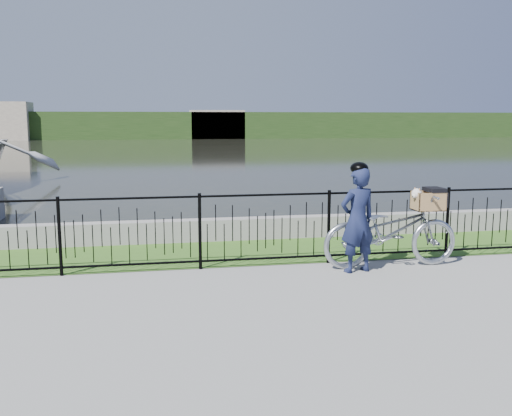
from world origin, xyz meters
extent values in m
plane|color=gray|center=(0.00, 0.00, 0.00)|extent=(120.00, 120.00, 0.00)
cube|color=#38621E|center=(0.00, 2.60, 0.00)|extent=(60.00, 2.00, 0.01)
plane|color=#26271E|center=(0.00, 33.00, 0.00)|extent=(120.00, 120.00, 0.00)
cube|color=gray|center=(0.00, 3.60, 0.20)|extent=(60.00, 0.30, 0.40)
cube|color=#264018|center=(0.00, 60.00, 1.50)|extent=(120.00, 6.00, 3.00)
cube|color=#A89A87|center=(6.00, 58.50, 1.60)|extent=(6.00, 3.00, 3.20)
imported|color=#A1A7AD|center=(1.85, 1.21, 0.56)|extent=(2.11, 0.74, 1.11)
cube|color=black|center=(2.44, 1.21, 0.86)|extent=(0.38, 0.18, 0.02)
cube|color=olive|center=(2.44, 1.21, 0.86)|extent=(0.44, 0.32, 0.01)
cube|color=olive|center=(2.44, 1.36, 1.00)|extent=(0.44, 0.02, 0.28)
cube|color=olive|center=(2.44, 1.05, 1.00)|extent=(0.44, 0.02, 0.28)
cube|color=olive|center=(2.65, 1.21, 1.00)|extent=(0.01, 0.32, 0.28)
cube|color=olive|center=(2.23, 1.21, 1.00)|extent=(0.01, 0.32, 0.28)
cube|color=black|center=(2.54, 1.21, 1.17)|extent=(0.24, 0.34, 0.06)
cube|color=black|center=(2.67, 1.21, 1.03)|extent=(0.02, 0.34, 0.23)
ellipsoid|color=silver|center=(2.42, 1.21, 0.99)|extent=(0.31, 0.22, 0.20)
sphere|color=silver|center=(2.24, 1.19, 1.12)|extent=(0.15, 0.15, 0.15)
sphere|color=silver|center=(2.19, 1.17, 1.09)|extent=(0.07, 0.07, 0.07)
sphere|color=black|center=(2.16, 1.16, 1.09)|extent=(0.02, 0.02, 0.02)
cone|color=#9E6A42|center=(2.24, 1.25, 1.18)|extent=(0.06, 0.08, 0.08)
cone|color=#9E6A42|center=(2.26, 1.15, 1.18)|extent=(0.06, 0.08, 0.08)
imported|color=#151C3C|center=(1.25, 1.03, 0.77)|extent=(0.63, 0.49, 1.55)
ellipsoid|color=black|center=(1.25, 1.03, 1.53)|extent=(0.26, 0.29, 0.18)
camera|label=1|loc=(-1.71, -6.73, 2.23)|focal=40.00mm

